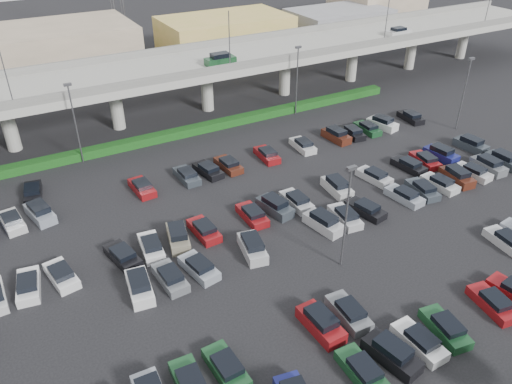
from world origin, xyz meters
The scene contains 6 objects.
ground centered at (0.00, 0.00, 0.00)m, with size 280.00×280.00×0.00m, color black.
overpass centered at (-0.21, 31.97, 6.97)m, with size 150.00×13.00×15.80m.
hedge centered at (0.00, 25.00, 0.55)m, with size 66.00×1.60×1.10m, color #113810.
parked_cars centered at (-0.42, -3.73, 0.61)m, with size 63.17×41.70×1.67m.
light_poles centered at (-4.13, 2.00, 6.24)m, with size 66.90×48.38×10.30m.
distant_buildings centered at (12.38, 61.81, 3.74)m, with size 138.00×24.00×9.00m.
Camera 1 is at (-24.27, -35.18, 29.76)m, focal length 35.00 mm.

